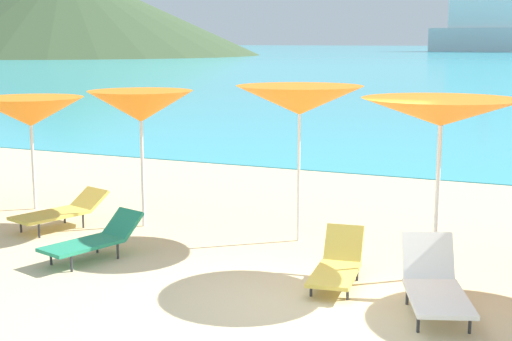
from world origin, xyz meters
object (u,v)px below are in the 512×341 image
(umbrella_4, at_px, (299,100))
(umbrella_5, at_px, (441,113))
(lounge_chair_2, at_px, (337,265))
(cruise_ship, at_px, (509,19))
(umbrella_3, at_px, (141,107))
(lounge_chair_5, at_px, (435,284))
(umbrella_2, at_px, (30,112))
(lounge_chair_8, at_px, (94,239))
(lounge_chair_0, at_px, (61,211))

(umbrella_4, distance_m, umbrella_5, 2.48)
(umbrella_4, relative_size, lounge_chair_2, 1.71)
(cruise_ship, bearing_deg, umbrella_3, -79.30)
(umbrella_5, height_order, lounge_chair_5, umbrella_5)
(lounge_chair_2, bearing_deg, umbrella_2, 156.67)
(lounge_chair_8, bearing_deg, umbrella_5, 30.25)
(umbrella_5, xyz_separation_m, lounge_chair_0, (-6.14, 0.12, -1.88))
(umbrella_5, bearing_deg, cruise_ship, 94.95)
(umbrella_5, bearing_deg, umbrella_3, 170.86)
(lounge_chair_0, distance_m, lounge_chair_8, 1.99)
(umbrella_2, distance_m, umbrella_4, 5.23)
(umbrella_2, distance_m, lounge_chair_0, 2.23)
(umbrella_5, bearing_deg, umbrella_2, 171.85)
(umbrella_5, xyz_separation_m, lounge_chair_5, (0.23, -1.25, -1.84))
(cruise_ship, bearing_deg, lounge_chair_5, -77.91)
(umbrella_3, bearing_deg, lounge_chair_8, -78.54)
(umbrella_2, xyz_separation_m, lounge_chair_0, (1.35, -0.95, -1.50))
(lounge_chair_0, bearing_deg, umbrella_4, 29.91)
(umbrella_2, xyz_separation_m, lounge_chair_8, (2.91, -2.18, -1.50))
(lounge_chair_0, xyz_separation_m, lounge_chair_8, (1.56, -1.23, 0.00))
(lounge_chair_0, height_order, lounge_chair_5, lounge_chair_5)
(umbrella_2, distance_m, lounge_chair_2, 6.84)
(lounge_chair_2, bearing_deg, umbrella_3, 150.73)
(lounge_chair_2, distance_m, lounge_chair_8, 3.51)
(umbrella_5, relative_size, lounge_chair_8, 1.48)
(lounge_chair_2, bearing_deg, umbrella_5, 27.87)
(umbrella_2, distance_m, cruise_ship, 205.87)
(umbrella_2, height_order, lounge_chair_5, umbrella_2)
(lounge_chair_0, relative_size, lounge_chair_2, 1.21)
(umbrella_3, xyz_separation_m, lounge_chair_2, (3.88, -1.56, -1.75))
(lounge_chair_8, bearing_deg, cruise_ship, 110.33)
(umbrella_2, bearing_deg, lounge_chair_2, -15.99)
(umbrella_5, height_order, lounge_chair_0, umbrella_5)
(umbrella_4, xyz_separation_m, lounge_chair_0, (-3.86, -0.86, -1.89))
(lounge_chair_5, bearing_deg, umbrella_2, 143.11)
(umbrella_4, height_order, lounge_chair_2, umbrella_4)
(lounge_chair_0, distance_m, lounge_chair_5, 6.51)
(umbrella_2, height_order, umbrella_5, umbrella_5)
(umbrella_3, bearing_deg, umbrella_4, 3.96)
(lounge_chair_0, xyz_separation_m, lounge_chair_5, (6.36, -1.37, 0.03))
(umbrella_2, relative_size, lounge_chair_0, 1.21)
(umbrella_3, bearing_deg, lounge_chair_0, -150.10)
(umbrella_2, height_order, cruise_ship, cruise_ship)
(umbrella_2, relative_size, cruise_ship, 0.05)
(lounge_chair_8, bearing_deg, lounge_chair_2, 22.26)
(lounge_chair_5, bearing_deg, cruise_ship, 74.82)
(lounge_chair_8, bearing_deg, lounge_chair_5, 14.97)
(lounge_chair_5, bearing_deg, umbrella_5, 80.20)
(umbrella_4, relative_size, lounge_chair_5, 1.47)
(umbrella_5, height_order, lounge_chair_8, umbrella_5)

